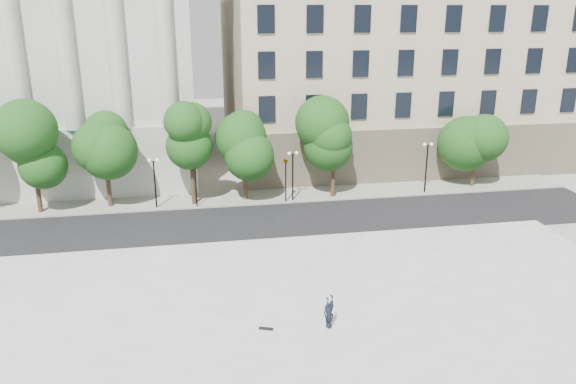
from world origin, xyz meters
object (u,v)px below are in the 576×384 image
at_px(traffic_light_west, 195,164).
at_px(person_lying, 329,323).
at_px(skateboard, 266,329).
at_px(traffic_light_east, 286,159).

relative_size(traffic_light_west, person_lying, 2.47).
xyz_separation_m(traffic_light_west, person_lying, (5.86, -19.74, -2.93)).
height_order(person_lying, skateboard, person_lying).
bearing_deg(skateboard, person_lying, 13.71).
relative_size(person_lying, skateboard, 2.41).
bearing_deg(skateboard, traffic_light_west, 119.08).
bearing_deg(traffic_light_west, traffic_light_east, 0.00).
distance_m(traffic_light_west, person_lying, 20.79).
xyz_separation_m(person_lying, skateboard, (-3.00, 0.37, -0.19)).
distance_m(traffic_light_west, skateboard, 19.83).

